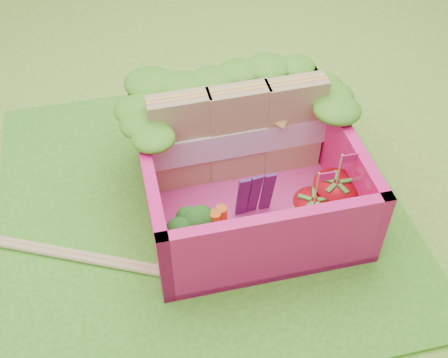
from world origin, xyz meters
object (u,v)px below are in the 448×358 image
Objects in this scene: broccoli at (189,227)px; strawberry_right at (333,199)px; bento_box at (247,172)px; strawberry_left at (312,215)px; sandwich_stack at (239,133)px; chopsticks at (25,246)px.

broccoli is 0.92m from strawberry_right.
bento_box is 2.62× the size of strawberry_left.
strawberry_left is (0.75, -0.04, -0.05)m from broccoli.
strawberry_left is at bearing -62.93° from sandwich_stack.
sandwich_stack is 0.74m from broccoli.
strawberry_right is at bearing 3.09° from broccoli.
broccoli is (-0.44, -0.57, -0.15)m from sandwich_stack.
chopsticks is (-0.99, 0.26, -0.21)m from broccoli.
sandwich_stack reaches higher than strawberry_left.
sandwich_stack is 0.71m from strawberry_left.
sandwich_stack is 0.66× the size of chopsticks.
strawberry_right is (0.92, 0.05, -0.04)m from broccoli.
bento_box is at bearing -91.02° from sandwich_stack.
sandwich_stack is at bearing 117.07° from strawberry_left.
chopsticks is at bearing 165.35° from broccoli.
strawberry_left reaches higher than chopsticks.
strawberry_left is 0.19m from strawberry_right.
bento_box reaches higher than strawberry_left.
strawberry_left is at bearing -9.59° from chopsticks.
strawberry_right is at bearing -47.48° from sandwich_stack.
broccoli is 0.65× the size of strawberry_left.
bento_box reaches higher than broccoli.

